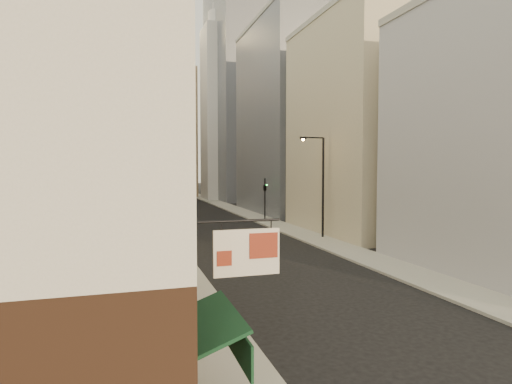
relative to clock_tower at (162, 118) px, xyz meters
name	(u,v)px	position (x,y,z in m)	size (l,w,h in m)	color
sidewalk_left	(145,212)	(-5.50, -37.00, -17.56)	(3.00, 140.00, 0.15)	#9B9A8B
sidewalk_right	(235,210)	(7.50, -37.00, -17.56)	(3.00, 140.00, 0.15)	#9B9A8B
near_building_left	(69,172)	(-9.99, -83.00, -11.61)	(8.30, 23.04, 12.30)	brown
left_bldg_beige	(82,142)	(-11.00, -66.00, -9.63)	(8.00, 12.00, 16.00)	#B5AA8B
left_bldg_grey	(96,132)	(-11.00, -50.00, -7.63)	(8.00, 16.00, 20.00)	#A3A2A8
left_bldg_tan	(104,153)	(-11.00, -32.00, -9.13)	(8.00, 18.00, 17.00)	tan
left_bldg_wingrid	(108,138)	(-11.00, -12.00, -5.63)	(8.00, 20.00, 24.00)	gray
right_bldg_beige	(355,128)	(13.00, -62.00, -7.63)	(8.00, 16.00, 20.00)	#B5AA8B
right_bldg_wingrid	(282,120)	(13.00, -42.00, -4.63)	(8.00, 20.00, 26.00)	gray
highrise	(261,74)	(19.00, -14.00, 8.02)	(21.00, 23.00, 51.20)	gray
clock_tower	(162,118)	(0.00, 0.00, 0.00)	(14.00, 14.00, 44.90)	tan
white_tower	(223,107)	(11.00, -14.00, 0.97)	(8.00, 8.00, 41.50)	silver
streetlamp_mid	(321,181)	(8.14, -64.66, -12.57)	(2.33, 0.34, 8.86)	black
traffic_light_left	(146,193)	(-6.02, -50.13, -14.21)	(0.57, 0.48, 5.00)	black
traffic_light_right	(265,187)	(7.84, -50.08, -13.70)	(0.80, 0.80, 5.00)	black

